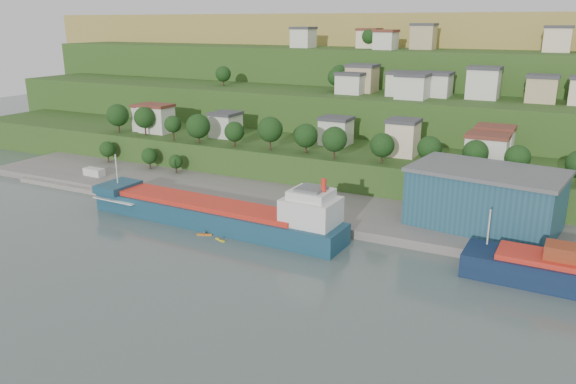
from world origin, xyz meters
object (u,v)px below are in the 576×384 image
Objects in this scene: warehouse at (485,198)px; kayak_orange at (204,234)px; cargo_ship_near at (221,216)px; caravan at (94,173)px.

kayak_orange is at bearing -144.44° from warehouse.
warehouse reaches higher than kayak_orange.
kayak_orange is (-0.33, -5.99, -2.37)m from cargo_ship_near.
cargo_ship_near reaches higher than kayak_orange.
warehouse is at bearing 4.09° from kayak_orange.
cargo_ship_near is 10.04× the size of caravan.
caravan is 1.93× the size of kayak_orange.
warehouse is (53.49, 22.17, 5.82)m from cargo_ship_near.
cargo_ship_near is 1.92× the size of warehouse.
warehouse is 10.11× the size of kayak_orange.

